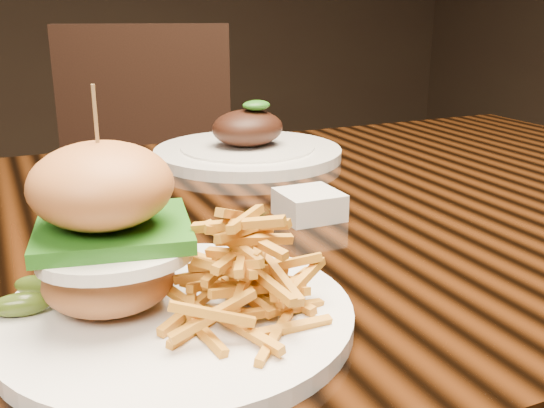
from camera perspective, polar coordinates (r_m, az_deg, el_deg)
name	(u,v)px	position (r m, az deg, el deg)	size (l,w,h in m)	color
dining_table	(253,268)	(0.83, -1.76, -5.75)	(1.60, 0.90, 0.75)	black
burger_plate	(171,264)	(0.52, -9.01, -5.33)	(0.29, 0.29, 0.20)	silver
ramekin	(309,205)	(0.79, 3.34, -0.05)	(0.07, 0.07, 0.03)	silver
far_dish	(248,147)	(1.08, -2.18, 5.09)	(0.32, 0.32, 0.10)	silver
chair_far	(145,188)	(1.70, -11.29, 1.40)	(0.59, 0.59, 0.95)	black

